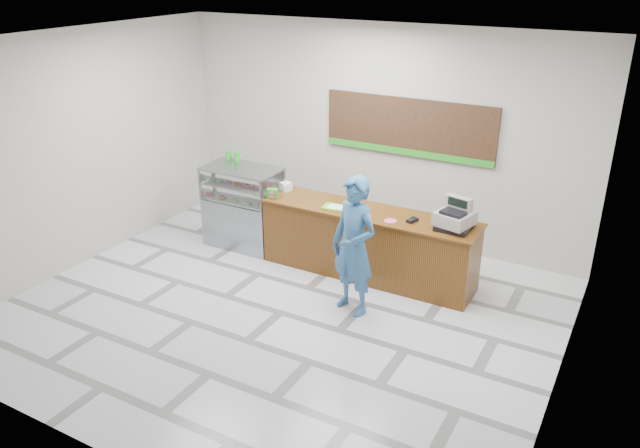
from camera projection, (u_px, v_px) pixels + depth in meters
The scene contains 16 objects.
floor at pixel (280, 313), 8.37m from camera, with size 7.00×7.00×0.00m, color silver.
back_wall at pixel (377, 134), 10.08m from camera, with size 7.00×7.00×0.00m, color #BAB5AB.
ceiling at pixel (272, 44), 6.98m from camera, with size 7.00×7.00×0.00m, color silver.
sales_counter at pixel (367, 243), 9.17m from camera, with size 3.26×0.76×1.03m.
display_case at pixel (243, 206), 10.09m from camera, with size 1.22×0.72×1.33m.
menu_board at pixel (408, 128), 9.73m from camera, with size 2.80×0.06×0.90m.
cash_register at pixel (455, 218), 8.33m from camera, with size 0.53×0.55×0.42m.
card_terminal at pixel (412, 220), 8.60m from camera, with size 0.09×0.17×0.04m, color black.
serving_tray at pixel (335, 207), 9.08m from camera, with size 0.38×0.29×0.02m.
napkin_box at pixel (286, 186), 9.73m from camera, with size 0.15×0.15×0.13m, color white.
straw_cup at pixel (285, 189), 9.66m from camera, with size 0.07×0.07×0.11m, color silver.
promo_box at pixel (272, 193), 9.42m from camera, with size 0.16×0.11×0.14m, color green.
donut_decal at pixel (390, 221), 8.63m from camera, with size 0.18×0.18×0.00m, color #EC5787.
green_cup_left at pixel (228, 155), 10.21m from camera, with size 0.10×0.10×0.15m, color green.
green_cup_right at pixel (237, 156), 10.13m from camera, with size 0.10×0.10×0.15m, color green.
customer at pixel (354, 246), 8.08m from camera, with size 0.69×0.45×1.89m, color #336395.
Camera 1 is at (3.97, -6.04, 4.42)m, focal length 35.00 mm.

